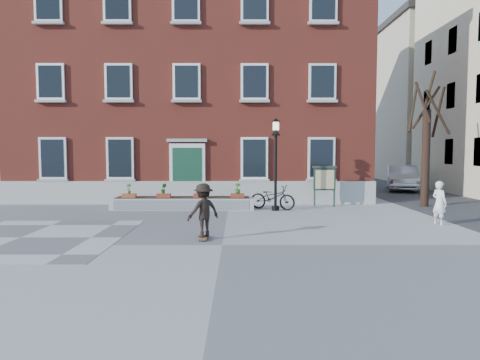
{
  "coord_description": "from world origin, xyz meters",
  "views": [
    {
      "loc": [
        0.44,
        -11.49,
        2.58
      ],
      "look_at": [
        0.5,
        4.0,
        1.5
      ],
      "focal_mm": 32.0,
      "sensor_mm": 36.0,
      "label": 1
    }
  ],
  "objects_px": {
    "bicycle": "(273,197)",
    "bystander": "(439,203)",
    "notice_board": "(325,179)",
    "skateboarder": "(203,210)",
    "parked_car": "(402,178)",
    "lamp_post": "(276,151)"
  },
  "relations": [
    {
      "from": "notice_board",
      "to": "parked_car",
      "type": "bearing_deg",
      "value": 50.23
    },
    {
      "from": "notice_board",
      "to": "skateboarder",
      "type": "distance_m",
      "value": 8.74
    },
    {
      "from": "parked_car",
      "to": "skateboarder",
      "type": "distance_m",
      "value": 19.05
    },
    {
      "from": "bystander",
      "to": "lamp_post",
      "type": "distance_m",
      "value": 6.66
    },
    {
      "from": "bicycle",
      "to": "parked_car",
      "type": "height_order",
      "value": "parked_car"
    },
    {
      "from": "lamp_post",
      "to": "bystander",
      "type": "bearing_deg",
      "value": -33.02
    },
    {
      "from": "bystander",
      "to": "lamp_post",
      "type": "bearing_deg",
      "value": 32.51
    },
    {
      "from": "bicycle",
      "to": "parked_car",
      "type": "xyz_separation_m",
      "value": [
        9.06,
        8.9,
        0.27
      ]
    },
    {
      "from": "bicycle",
      "to": "bystander",
      "type": "relative_size",
      "value": 1.34
    },
    {
      "from": "lamp_post",
      "to": "notice_board",
      "type": "bearing_deg",
      "value": 28.5
    },
    {
      "from": "parked_car",
      "to": "notice_board",
      "type": "bearing_deg",
      "value": -112.5
    },
    {
      "from": "bystander",
      "to": "skateboarder",
      "type": "bearing_deg",
      "value": 82.38
    },
    {
      "from": "bicycle",
      "to": "skateboarder",
      "type": "relative_size",
      "value": 1.25
    },
    {
      "from": "parked_car",
      "to": "lamp_post",
      "type": "bearing_deg",
      "value": -116.93
    },
    {
      "from": "bicycle",
      "to": "notice_board",
      "type": "distance_m",
      "value": 2.73
    },
    {
      "from": "notice_board",
      "to": "skateboarder",
      "type": "relative_size",
      "value": 1.15
    },
    {
      "from": "skateboarder",
      "to": "notice_board",
      "type": "bearing_deg",
      "value": 55.44
    },
    {
      "from": "lamp_post",
      "to": "skateboarder",
      "type": "relative_size",
      "value": 2.42
    },
    {
      "from": "bystander",
      "to": "notice_board",
      "type": "height_order",
      "value": "notice_board"
    },
    {
      "from": "bicycle",
      "to": "bystander",
      "type": "height_order",
      "value": "bystander"
    },
    {
      "from": "parked_car",
      "to": "skateboarder",
      "type": "relative_size",
      "value": 2.99
    },
    {
      "from": "skateboarder",
      "to": "bicycle",
      "type": "bearing_deg",
      "value": 68.15
    }
  ]
}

